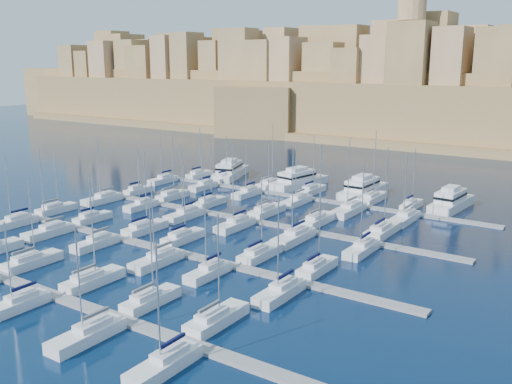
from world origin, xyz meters
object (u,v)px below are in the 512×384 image
Objects in this scene: sailboat_4 at (150,300)px; motor_yacht_a at (230,171)px; sailboat_2 at (32,261)px; motor_yacht_d at (451,201)px; motor_yacht_b at (298,180)px; motor_yacht_c at (363,189)px.

sailboat_4 is 0.77× the size of motor_yacht_a.
sailboat_2 is at bearing -77.85° from motor_yacht_a.
sailboat_4 is at bearing -104.43° from motor_yacht_d.
motor_yacht_c is (16.98, 0.01, -0.00)m from motor_yacht_b.
sailboat_4 is at bearing -60.51° from motor_yacht_a.
sailboat_4 reaches higher than motor_yacht_d.
sailboat_4 reaches higher than motor_yacht_b.
sailboat_2 is at bearing -94.61° from motor_yacht_b.
motor_yacht_c is at bearing 0.03° from motor_yacht_b.
motor_yacht_c is at bearing 72.13° from sailboat_2.
motor_yacht_a is 57.79m from motor_yacht_d.
motor_yacht_c is 20.03m from motor_yacht_d.
motor_yacht_b is 1.03× the size of motor_yacht_c.
motor_yacht_b is at bearing -0.09° from motor_yacht_a.
motor_yacht_a is at bearing 119.49° from sailboat_4.
sailboat_4 is 70.53m from motor_yacht_c.
motor_yacht_a and motor_yacht_d have the same top height.
motor_yacht_b is (20.79, -0.03, 0.00)m from motor_yacht_a.
sailboat_2 is 81.41m from motor_yacht_d.
motor_yacht_c is (37.77, -0.02, 0.00)m from motor_yacht_a.
motor_yacht_d is (57.78, -0.92, 0.00)m from motor_yacht_a.
motor_yacht_c is (-2.11, 70.49, 0.99)m from sailboat_4.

